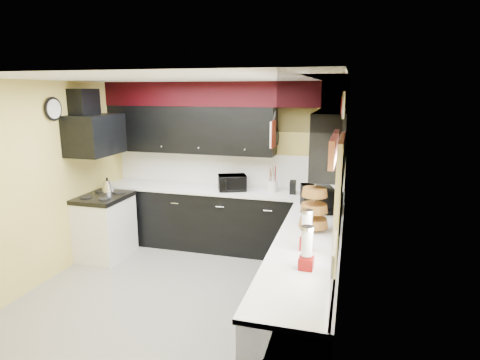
{
  "coord_description": "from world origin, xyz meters",
  "views": [
    {
      "loc": [
        1.85,
        -4.03,
        2.38
      ],
      "look_at": [
        0.56,
        0.6,
        1.3
      ],
      "focal_mm": 30.0,
      "sensor_mm": 36.0,
      "label": 1
    }
  ],
  "objects_px": {
    "utensil_crock": "(273,186)",
    "toaster_oven": "(232,183)",
    "microwave": "(318,199)",
    "kettle": "(107,186)",
    "knife_block": "(293,188)"
  },
  "relations": [
    {
      "from": "utensil_crock",
      "to": "microwave",
      "type": "bearing_deg",
      "value": -46.19
    },
    {
      "from": "knife_block",
      "to": "kettle",
      "type": "height_order",
      "value": "knife_block"
    },
    {
      "from": "utensil_crock",
      "to": "knife_block",
      "type": "xyz_separation_m",
      "value": [
        0.3,
        -0.06,
        0.02
      ]
    },
    {
      "from": "microwave",
      "to": "knife_block",
      "type": "distance_m",
      "value": 0.79
    },
    {
      "from": "toaster_oven",
      "to": "knife_block",
      "type": "relative_size",
      "value": 2.09
    },
    {
      "from": "utensil_crock",
      "to": "kettle",
      "type": "bearing_deg",
      "value": -166.87
    },
    {
      "from": "knife_block",
      "to": "kettle",
      "type": "bearing_deg",
      "value": -173.27
    },
    {
      "from": "utensil_crock",
      "to": "toaster_oven",
      "type": "bearing_deg",
      "value": -172.12
    },
    {
      "from": "microwave",
      "to": "knife_block",
      "type": "relative_size",
      "value": 2.7
    },
    {
      "from": "knife_block",
      "to": "microwave",
      "type": "bearing_deg",
      "value": -62.83
    },
    {
      "from": "knife_block",
      "to": "toaster_oven",
      "type": "bearing_deg",
      "value": 177.67
    },
    {
      "from": "microwave",
      "to": "kettle",
      "type": "distance_m",
      "value": 3.08
    },
    {
      "from": "microwave",
      "to": "knife_block",
      "type": "bearing_deg",
      "value": 13.07
    },
    {
      "from": "utensil_crock",
      "to": "kettle",
      "type": "height_order",
      "value": "utensil_crock"
    },
    {
      "from": "toaster_oven",
      "to": "kettle",
      "type": "relative_size",
      "value": 2.19
    }
  ]
}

